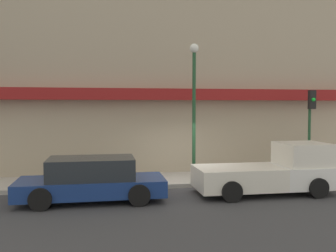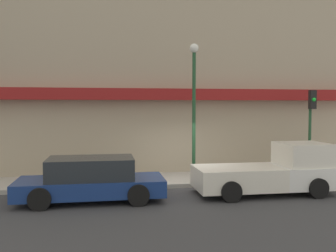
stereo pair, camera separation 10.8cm
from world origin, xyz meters
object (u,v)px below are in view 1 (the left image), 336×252
at_px(parked_car, 92,180).
at_px(traffic_light, 311,117).
at_px(street_lamp, 194,96).
at_px(pickup_truck, 274,172).
at_px(fire_hydrant, 90,175).

xyz_separation_m(parked_car, traffic_light, (9.18, 2.09, 1.99)).
bearing_deg(street_lamp, pickup_truck, -36.43).
distance_m(street_lamp, traffic_light, 5.28).
height_order(pickup_truck, street_lamp, street_lamp).
bearing_deg(fire_hydrant, pickup_truck, -15.93).
height_order(fire_hydrant, traffic_light, traffic_light).
bearing_deg(fire_hydrant, street_lamp, -0.34).
height_order(parked_car, fire_hydrant, parked_car).
relative_size(pickup_truck, parked_car, 1.04).
distance_m(pickup_truck, street_lamp, 4.21).
relative_size(parked_car, traffic_light, 1.32).
bearing_deg(street_lamp, traffic_light, 2.39).
bearing_deg(street_lamp, parked_car, -154.85).
bearing_deg(pickup_truck, parked_car, 178.61).
bearing_deg(traffic_light, pickup_truck, -142.00).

